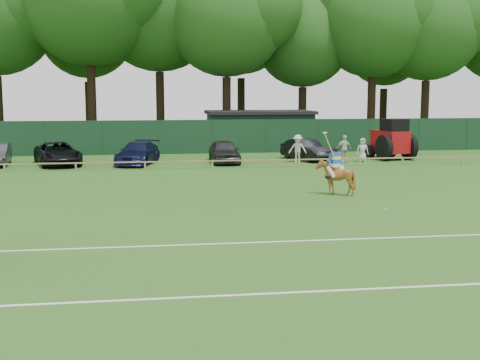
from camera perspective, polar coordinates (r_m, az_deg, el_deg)
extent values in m
plane|color=#1E4C14|center=(20.85, -0.17, -4.98)|extent=(160.00, 160.00, 0.00)
imported|color=brown|center=(29.05, 8.45, 0.24)|extent=(1.63, 1.74, 1.60)
imported|color=black|center=(41.77, -15.89, 2.27)|extent=(3.75, 5.63, 1.44)
imported|color=#111537|center=(41.16, -9.07, 2.38)|extent=(3.19, 5.24, 1.42)
imported|color=#2A2A2C|center=(41.40, -1.41, 2.56)|extent=(1.79, 4.37, 1.49)
imported|color=black|center=(43.18, 5.87, 2.69)|extent=(2.83, 4.49, 1.40)
imported|color=beige|center=(41.80, 5.15, 2.80)|extent=(1.29, 0.93, 1.80)
imported|color=beige|center=(42.26, 9.23, 2.76)|extent=(1.09, 0.60, 1.77)
imported|color=beige|center=(42.71, 10.84, 2.64)|extent=(0.85, 0.64, 1.56)
cube|color=silver|center=(28.98, 8.48, 1.34)|extent=(0.42, 0.35, 0.18)
cube|color=blue|center=(28.95, 8.49, 1.97)|extent=(0.47, 0.40, 0.51)
cube|color=yellow|center=(28.95, 8.49, 1.93)|extent=(0.49, 0.39, 0.18)
sphere|color=black|center=(28.91, 8.51, 2.70)|extent=(0.25, 0.25, 0.25)
cylinder|color=silver|center=(29.11, 8.95, 0.77)|extent=(0.40, 0.42, 0.59)
cylinder|color=silver|center=(28.84, 8.08, 0.72)|extent=(0.45, 0.30, 0.59)
cylinder|color=tan|center=(28.78, 7.95, 3.05)|extent=(0.41, 0.50, 1.17)
sphere|color=silver|center=(25.71, 12.82, -2.59)|extent=(0.09, 0.09, 0.09)
cube|color=silver|center=(15.15, 3.09, -10.03)|extent=(60.00, 0.10, 0.01)
cube|color=silver|center=(19.89, 0.24, -5.61)|extent=(60.00, 0.10, 0.01)
cube|color=#997F5B|center=(38.46, -3.96, 1.68)|extent=(62.00, 0.08, 0.08)
cube|color=#14351E|center=(47.33, -4.81, 3.84)|extent=(92.00, 0.04, 2.50)
cube|color=#14331E|center=(51.00, 1.75, 4.33)|extent=(8.00, 4.00, 2.80)
cube|color=black|center=(50.92, 1.75, 6.04)|extent=(8.40, 4.40, 0.24)
cube|color=maroon|center=(44.87, 13.20, 3.36)|extent=(1.99, 2.98, 1.49)
cube|color=black|center=(44.41, 13.56, 4.64)|extent=(1.64, 1.73, 1.03)
cylinder|color=black|center=(43.70, 12.67, 2.81)|extent=(0.67, 1.75, 1.72)
cylinder|color=black|center=(44.76, 14.79, 2.86)|extent=(0.67, 1.75, 1.72)
cylinder|color=black|center=(45.45, 11.48, 2.53)|extent=(0.51, 0.96, 0.92)
cylinder|color=black|center=(46.35, 13.30, 2.58)|extent=(0.51, 0.96, 0.92)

